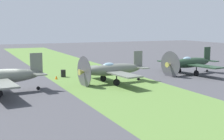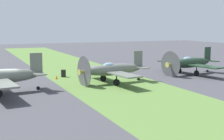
{
  "view_description": "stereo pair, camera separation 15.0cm",
  "coord_description": "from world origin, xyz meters",
  "px_view_note": "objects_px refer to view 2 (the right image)",
  "views": [
    {
      "loc": [
        -32.16,
        3.01,
        6.41
      ],
      "look_at": [
        0.49,
        -11.45,
        1.42
      ],
      "focal_mm": 51.97,
      "sensor_mm": 36.0,
      "label": 1
    },
    {
      "loc": [
        -32.22,
        2.87,
        6.41
      ],
      "look_at": [
        0.49,
        -11.45,
        1.42
      ],
      "focal_mm": 51.97,
      "sensor_mm": 36.0,
      "label": 2
    }
  ],
  "objects_px": {
    "airplane_trail": "(190,63)",
    "fuel_drum": "(63,73)",
    "runway_marker_cone": "(56,77)",
    "airplane_wingman": "(112,70)"
  },
  "relations": [
    {
      "from": "airplane_trail",
      "to": "runway_marker_cone",
      "type": "bearing_deg",
      "value": 69.44
    },
    {
      "from": "airplane_trail",
      "to": "fuel_drum",
      "type": "relative_size",
      "value": 11.3
    },
    {
      "from": "fuel_drum",
      "to": "runway_marker_cone",
      "type": "bearing_deg",
      "value": 136.41
    },
    {
      "from": "fuel_drum",
      "to": "airplane_wingman",
      "type": "bearing_deg",
      "value": -148.91
    },
    {
      "from": "airplane_wingman",
      "to": "airplane_trail",
      "type": "height_order",
      "value": "airplane_wingman"
    },
    {
      "from": "airplane_wingman",
      "to": "fuel_drum",
      "type": "relative_size",
      "value": 11.28
    },
    {
      "from": "airplane_wingman",
      "to": "fuel_drum",
      "type": "distance_m",
      "value": 7.5
    },
    {
      "from": "airplane_trail",
      "to": "fuel_drum",
      "type": "height_order",
      "value": "airplane_trail"
    },
    {
      "from": "airplane_wingman",
      "to": "runway_marker_cone",
      "type": "bearing_deg",
      "value": 38.75
    },
    {
      "from": "airplane_trail",
      "to": "runway_marker_cone",
      "type": "height_order",
      "value": "airplane_trail"
    }
  ]
}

